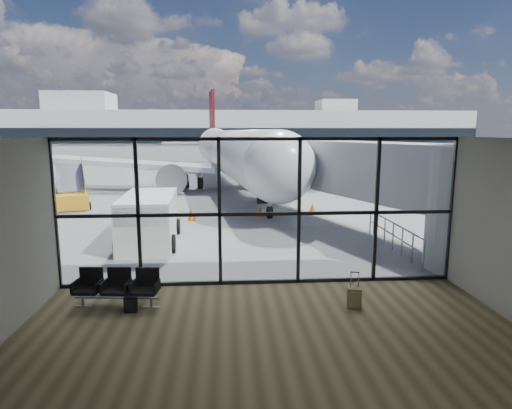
{
  "coord_description": "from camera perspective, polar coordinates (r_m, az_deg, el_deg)",
  "views": [
    {
      "loc": [
        -0.98,
        -12.62,
        4.65
      ],
      "look_at": [
        0.1,
        3.0,
        1.97
      ],
      "focal_mm": 30.0,
      "sensor_mm": 36.0,
      "label": 1
    }
  ],
  "objects": [
    {
      "name": "tree_5",
      "position": [
        85.78,
        -13.6,
        10.26
      ],
      "size": [
        6.27,
        6.27,
        9.03
      ],
      "color": "#382619",
      "rests_on": "ground"
    },
    {
      "name": "service_van",
      "position": [
        18.29,
        -14.09,
        -1.93
      ],
      "size": [
        2.5,
        4.82,
        2.05
      ],
      "rotation": [
        0.0,
        0.0,
        0.05
      ],
      "color": "white",
      "rests_on": "ground"
    },
    {
      "name": "ground",
      "position": [
        52.83,
        -2.9,
        4.64
      ],
      "size": [
        220.0,
        220.0,
        0.0
      ],
      "primitive_type": "plane",
      "color": "slate",
      "rests_on": "ground"
    },
    {
      "name": "belt_loader",
      "position": [
        37.21,
        -10.6,
        3.41
      ],
      "size": [
        2.51,
        4.6,
        2.01
      ],
      "rotation": [
        0.0,
        0.0,
        0.25
      ],
      "color": "black",
      "rests_on": "ground"
    },
    {
      "name": "seating_row",
      "position": [
        12.31,
        -17.95,
        -10.22
      ],
      "size": [
        2.27,
        0.85,
        1.01
      ],
      "rotation": [
        0.0,
        0.0,
        -0.1
      ],
      "color": "gray",
      "rests_on": "ground"
    },
    {
      "name": "tree_2",
      "position": [
        90.48,
        -25.07,
        9.58
      ],
      "size": [
        6.27,
        6.27,
        9.03
      ],
      "color": "#382619",
      "rests_on": "ground"
    },
    {
      "name": "tree_1",
      "position": [
        92.77,
        -28.54,
        8.92
      ],
      "size": [
        5.61,
        5.61,
        8.07
      ],
      "color": "#382619",
      "rests_on": "ground"
    },
    {
      "name": "mobile_stairs",
      "position": [
        28.73,
        -23.33,
        0.84
      ],
      "size": [
        2.91,
        4.04,
        2.59
      ],
      "rotation": [
        0.0,
        0.0,
        0.37
      ],
      "color": "orange",
      "rests_on": "ground"
    },
    {
      "name": "lounge_shell",
      "position": [
        8.13,
        3.09,
        -4.56
      ],
      "size": [
        12.02,
        8.01,
        4.51
      ],
      "color": "brown",
      "rests_on": "ground"
    },
    {
      "name": "far_terminal",
      "position": [
        74.59,
        -3.71,
        9.35
      ],
      "size": [
        80.0,
        12.2,
        11.0
      ],
      "color": "#BBBBB5",
      "rests_on": "ground"
    },
    {
      "name": "suitcase",
      "position": [
        11.88,
        12.97,
        -12.06
      ],
      "size": [
        0.4,
        0.32,
        0.98
      ],
      "rotation": [
        0.0,
        0.0,
        -0.22
      ],
      "color": "olive",
      "rests_on": "ground"
    },
    {
      "name": "tree_4",
      "position": [
        86.96,
        -17.54,
        9.66
      ],
      "size": [
        5.61,
        5.61,
        8.07
      ],
      "color": "#382619",
      "rests_on": "ground"
    },
    {
      "name": "apron_railing",
      "position": [
        17.85,
        17.81,
        -3.5
      ],
      "size": [
        0.06,
        5.46,
        1.11
      ],
      "color": "gray",
      "rests_on": "ground"
    },
    {
      "name": "airliner",
      "position": [
        36.63,
        -3.29,
        6.92
      ],
      "size": [
        31.46,
        36.61,
        9.46
      ],
      "rotation": [
        0.0,
        0.0,
        0.13
      ],
      "color": "silver",
      "rests_on": "ground"
    },
    {
      "name": "jet_bridge",
      "position": [
        20.64,
        12.64,
        4.21
      ],
      "size": [
        8.0,
        16.5,
        4.33
      ],
      "color": "#B0B4B6",
      "rests_on": "ground"
    },
    {
      "name": "backpack",
      "position": [
        11.86,
        -16.37,
        -12.6
      ],
      "size": [
        0.32,
        0.29,
        0.48
      ],
      "rotation": [
        0.0,
        0.0,
        0.02
      ],
      "color": "black",
      "rests_on": "ground"
    },
    {
      "name": "traffic_cone_a",
      "position": [
        23.03,
        -8.59,
        -1.27
      ],
      "size": [
        0.46,
        0.46,
        0.65
      ],
      "color": "orange",
      "rests_on": "ground"
    },
    {
      "name": "traffic_cone_b",
      "position": [
        25.14,
        7.52,
        -0.42
      ],
      "size": [
        0.4,
        0.4,
        0.57
      ],
      "color": "#D1650B",
      "rests_on": "ground"
    },
    {
      "name": "tree_3",
      "position": [
        88.53,
        -21.34,
        9.04
      ],
      "size": [
        4.95,
        4.95,
        7.12
      ],
      "color": "#382619",
      "rests_on": "ground"
    },
    {
      "name": "glass_curtain_wall",
      "position": [
        12.88,
        0.47,
        -1.05
      ],
      "size": [
        12.1,
        0.12,
        4.5
      ],
      "color": "white",
      "rests_on": "ground"
    },
    {
      "name": "traffic_cone_c",
      "position": [
        23.74,
        0.57,
        -0.95
      ],
      "size": [
        0.39,
        0.39,
        0.55
      ],
      "color": "#FF4D0D",
      "rests_on": "ground"
    }
  ]
}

